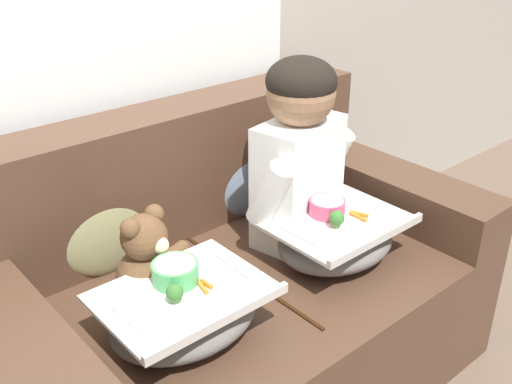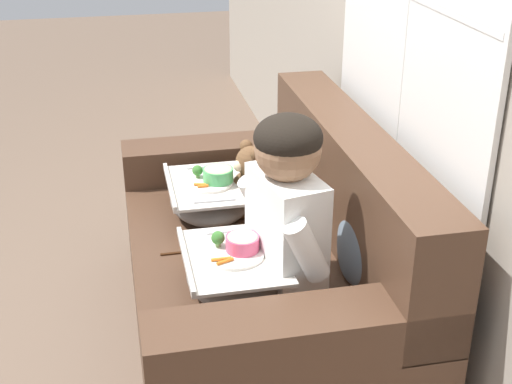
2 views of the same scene
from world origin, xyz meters
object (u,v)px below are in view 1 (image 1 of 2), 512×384
(throw_pillow_behind_teddy, at_px, (101,222))
(teddy_bear, at_px, (148,267))
(lap_tray_child, at_px, (336,237))
(throw_pillow_behind_child, at_px, (247,171))
(lap_tray_teddy, at_px, (184,311))
(couch, at_px, (226,298))
(child_figure, at_px, (299,144))

(throw_pillow_behind_teddy, relative_size, teddy_bear, 1.09)
(lap_tray_child, bearing_deg, teddy_bear, 163.29)
(throw_pillow_behind_child, distance_m, lap_tray_child, 0.47)
(throw_pillow_behind_child, height_order, teddy_bear, throw_pillow_behind_child)
(lap_tray_child, bearing_deg, throw_pillow_behind_child, 89.89)
(throw_pillow_behind_child, xyz_separation_m, throw_pillow_behind_teddy, (-0.61, 0.00, 0.00))
(throw_pillow_behind_child, height_order, throw_pillow_behind_teddy, throw_pillow_behind_teddy)
(throw_pillow_behind_teddy, xyz_separation_m, teddy_bear, (0.00, -0.28, -0.03))
(throw_pillow_behind_teddy, height_order, lap_tray_teddy, throw_pillow_behind_teddy)
(teddy_bear, xyz_separation_m, lap_tray_teddy, (-0.00, -0.18, -0.05))
(lap_tray_child, relative_size, lap_tray_teddy, 0.99)
(couch, xyz_separation_m, lap_tray_child, (0.31, -0.21, 0.22))
(throw_pillow_behind_child, distance_m, teddy_bear, 0.67)
(lap_tray_child, height_order, lap_tray_teddy, same)
(throw_pillow_behind_teddy, relative_size, lap_tray_teddy, 0.82)
(teddy_bear, height_order, lap_tray_child, teddy_bear)
(throw_pillow_behind_child, xyz_separation_m, child_figure, (0.00, -0.28, 0.19))
(teddy_bear, relative_size, lap_tray_teddy, 0.75)
(throw_pillow_behind_teddy, relative_size, child_figure, 0.56)
(child_figure, xyz_separation_m, teddy_bear, (-0.61, -0.00, -0.23))
(couch, distance_m, throw_pillow_behind_child, 0.50)
(teddy_bear, bearing_deg, throw_pillow_behind_child, 24.53)
(throw_pillow_behind_teddy, bearing_deg, couch, -39.38)
(throw_pillow_behind_child, xyz_separation_m, lap_tray_teddy, (-0.61, -0.46, -0.08))
(throw_pillow_behind_teddy, distance_m, child_figure, 0.70)
(throw_pillow_behind_child, relative_size, teddy_bear, 1.08)
(throw_pillow_behind_child, distance_m, lap_tray_teddy, 0.77)
(couch, bearing_deg, child_figure, -4.58)
(couch, bearing_deg, lap_tray_child, -34.63)
(lap_tray_teddy, bearing_deg, throw_pillow_behind_teddy, 90.00)
(throw_pillow_behind_child, height_order, lap_tray_teddy, throw_pillow_behind_child)
(couch, xyz_separation_m, lap_tray_teddy, (-0.31, -0.21, 0.22))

